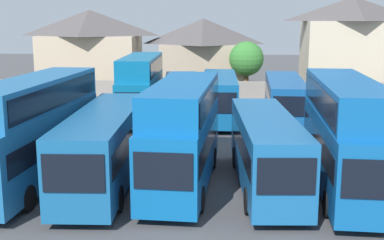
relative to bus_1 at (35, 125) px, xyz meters
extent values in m
plane|color=#4C4C4F|center=(7.26, 17.89, -2.82)|extent=(140.00, 140.00, 0.00)
cube|color=gray|center=(7.26, 25.74, -1.92)|extent=(56.00, 0.50, 1.80)
cube|color=#1C639D|center=(-0.01, -0.09, -0.88)|extent=(3.19, 11.55, 3.17)
cube|color=black|center=(-0.01, -0.09, -0.50)|extent=(3.17, 10.64, 1.00)
cube|color=#1C639D|center=(0.01, 0.19, 1.45)|extent=(3.11, 10.97, 1.48)
cube|color=black|center=(0.01, 0.19, 1.45)|extent=(3.16, 10.41, 1.04)
cylinder|color=black|center=(0.93, -3.70, -2.27)|extent=(0.37, 1.12, 1.10)
cylinder|color=black|center=(1.36, 3.37, -2.27)|extent=(0.37, 1.12, 1.10)
cylinder|color=black|center=(-0.94, 3.51, -2.27)|extent=(0.37, 1.12, 1.10)
cube|color=#175B94|center=(3.35, -0.02, -0.88)|extent=(2.94, 11.58, 3.16)
cube|color=black|center=(3.53, -5.79, -0.51)|extent=(2.27, 0.15, 1.42)
cube|color=black|center=(3.35, -0.02, -0.51)|extent=(2.95, 10.66, 1.00)
cylinder|color=black|center=(4.65, -3.55, -2.27)|extent=(0.33, 1.11, 1.10)
cylinder|color=black|center=(2.28, -3.62, -2.27)|extent=(0.33, 1.11, 1.10)
cylinder|color=black|center=(4.43, 3.58, -2.27)|extent=(0.33, 1.11, 1.10)
cylinder|color=black|center=(2.06, 3.51, -2.27)|extent=(0.33, 1.11, 1.10)
cube|color=#0D5CA4|center=(7.02, -0.19, -0.91)|extent=(3.14, 10.23, 3.12)
cube|color=black|center=(6.70, -5.24, -0.53)|extent=(2.21, 0.22, 1.40)
cube|color=black|center=(7.02, -0.19, -0.53)|extent=(3.13, 9.42, 0.98)
cube|color=#0D5CA4|center=(7.03, 0.06, 1.36)|extent=(3.06, 9.72, 1.41)
cube|color=black|center=(7.03, 0.06, 1.36)|extent=(3.12, 9.22, 0.99)
cylinder|color=black|center=(7.97, -3.38, -2.27)|extent=(0.37, 1.12, 1.10)
cylinder|color=black|center=(5.67, -3.24, -2.27)|extent=(0.37, 1.12, 1.10)
cylinder|color=black|center=(8.36, 2.86, -2.27)|extent=(0.37, 1.12, 1.10)
cylinder|color=black|center=(6.06, 3.00, -2.27)|extent=(0.37, 1.12, 1.10)
cube|color=#1961A1|center=(10.85, -0.12, -0.95)|extent=(2.96, 10.66, 3.02)
cube|color=black|center=(11.13, -5.40, -0.59)|extent=(2.12, 0.19, 1.36)
cube|color=black|center=(10.85, -0.12, -0.59)|extent=(2.96, 9.82, 0.95)
cylinder|color=black|center=(12.13, -3.33, -2.27)|extent=(0.36, 1.11, 1.10)
cylinder|color=black|center=(9.92, -3.44, -2.27)|extent=(0.36, 1.11, 1.10)
cylinder|color=black|center=(11.78, 3.20, -2.27)|extent=(0.36, 1.11, 1.10)
cylinder|color=black|center=(9.57, 3.09, -2.27)|extent=(0.36, 1.11, 1.10)
cube|color=#10599F|center=(14.39, -0.17, -0.89)|extent=(3.12, 11.41, 3.14)
cube|color=black|center=(14.08, -5.83, -0.52)|extent=(2.20, 0.20, 1.41)
cube|color=black|center=(14.39, -0.17, -0.52)|extent=(3.11, 10.51, 0.99)
cube|color=#10599F|center=(14.41, 0.11, 1.45)|extent=(3.04, 10.85, 1.54)
cube|color=black|center=(14.41, 0.11, 1.45)|extent=(3.10, 10.29, 1.08)
cylinder|color=black|center=(13.05, -3.60, -2.27)|extent=(0.36, 1.12, 1.10)
cylinder|color=black|center=(15.73, 3.26, -2.27)|extent=(0.36, 1.12, 1.10)
cylinder|color=black|center=(13.44, 3.39, -2.27)|extent=(0.36, 1.12, 1.10)
cube|color=#0D6599|center=(2.53, 15.73, -0.97)|extent=(2.80, 10.40, 2.98)
cube|color=black|center=(2.69, 10.55, -0.62)|extent=(2.19, 0.15, 1.34)
cube|color=black|center=(2.53, 15.73, -0.62)|extent=(2.81, 9.57, 0.94)
cube|color=#0D6599|center=(2.52, 15.99, 1.30)|extent=(2.73, 9.88, 1.56)
cube|color=black|center=(2.52, 15.99, 1.30)|extent=(2.81, 9.37, 1.10)
cylinder|color=black|center=(3.77, 12.57, -2.27)|extent=(0.33, 1.11, 1.10)
cylinder|color=black|center=(1.48, 12.50, -2.27)|extent=(0.33, 1.11, 1.10)
cylinder|color=black|center=(3.57, 18.96, -2.27)|extent=(0.33, 1.11, 1.10)
cylinder|color=black|center=(1.29, 18.89, -2.27)|extent=(0.33, 1.11, 1.10)
cube|color=#1864A1|center=(5.71, 15.43, -1.00)|extent=(3.38, 10.21, 2.93)
cube|color=black|center=(6.14, 10.41, -0.65)|extent=(2.21, 0.27, 1.32)
cube|color=black|center=(5.71, 15.43, -0.65)|extent=(3.35, 9.41, 0.92)
cylinder|color=black|center=(7.13, 12.43, -2.27)|extent=(0.39, 1.12, 1.10)
cylinder|color=black|center=(4.82, 12.23, -2.27)|extent=(0.39, 1.12, 1.10)
cylinder|color=black|center=(6.59, 18.62, -2.27)|extent=(0.39, 1.12, 1.10)
cylinder|color=black|center=(4.28, 18.42, -2.27)|extent=(0.39, 1.12, 1.10)
cube|color=#115C9A|center=(8.61, 15.57, -0.92)|extent=(2.62, 10.77, 3.09)
cube|color=black|center=(8.67, 10.18, -0.55)|extent=(2.20, 0.10, 1.39)
cube|color=black|center=(8.61, 15.57, -0.55)|extent=(2.65, 9.91, 0.97)
cylinder|color=black|center=(9.80, 12.25, -2.27)|extent=(0.31, 1.10, 1.10)
cylinder|color=black|center=(7.50, 12.23, -2.27)|extent=(0.31, 1.10, 1.10)
cylinder|color=black|center=(9.73, 18.91, -2.27)|extent=(0.31, 1.10, 1.10)
cylinder|color=black|center=(7.43, 18.89, -2.27)|extent=(0.31, 1.10, 1.10)
cube|color=#155397|center=(13.57, 15.62, -1.01)|extent=(3.19, 11.75, 2.91)
cube|color=black|center=(13.26, 9.79, -0.66)|extent=(2.28, 0.20, 1.31)
cube|color=black|center=(13.57, 15.62, -0.66)|extent=(3.18, 10.82, 0.92)
cylinder|color=black|center=(14.57, 11.96, -2.27)|extent=(0.36, 1.11, 1.10)
cylinder|color=black|center=(12.19, 12.08, -2.27)|extent=(0.36, 1.11, 1.10)
cylinder|color=black|center=(14.94, 19.16, -2.27)|extent=(0.36, 1.11, 1.10)
cylinder|color=black|center=(12.57, 19.28, -2.27)|extent=(0.36, 1.11, 1.10)
cube|color=#C6B293|center=(-5.59, 32.01, 0.14)|extent=(10.30, 6.68, 5.92)
pyramid|color=#514C4C|center=(-5.59, 32.01, 4.47)|extent=(10.82, 7.02, 2.74)
cube|color=tan|center=(6.72, 32.50, -0.30)|extent=(8.89, 7.10, 5.05)
pyramid|color=#514C4C|center=(6.72, 32.50, 3.58)|extent=(9.34, 7.46, 2.71)
cube|color=beige|center=(22.25, 31.49, 0.92)|extent=(9.75, 6.29, 7.49)
pyramid|color=#514C4C|center=(22.25, 31.49, 5.90)|extent=(10.23, 6.60, 2.46)
cylinder|color=brown|center=(11.20, 28.24, -1.53)|extent=(0.53, 0.53, 2.58)
sphere|color=#387F33|center=(11.20, 28.24, 0.97)|extent=(3.46, 3.46, 3.46)
camera|label=1|loc=(8.81, -22.86, 4.94)|focal=47.39mm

